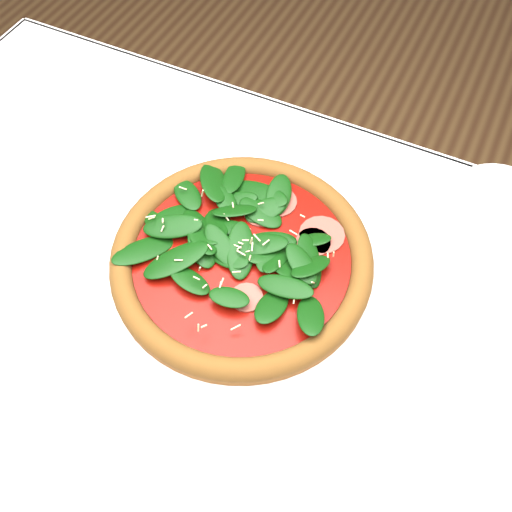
% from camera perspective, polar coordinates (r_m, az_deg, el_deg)
% --- Properties ---
extents(ground, '(6.00, 6.00, 0.00)m').
position_cam_1_polar(ground, '(1.42, -2.65, -20.31)').
color(ground, brown).
rests_on(ground, ground).
extents(dining_table, '(1.21, 0.81, 0.75)m').
position_cam_1_polar(dining_table, '(0.81, -4.46, -9.65)').
color(dining_table, white).
rests_on(dining_table, ground).
extents(plate, '(0.39, 0.39, 0.02)m').
position_cam_1_polar(plate, '(0.74, -1.41, -0.89)').
color(plate, white).
rests_on(plate, dining_table).
extents(pizza, '(0.34, 0.34, 0.04)m').
position_cam_1_polar(pizza, '(0.72, -1.44, 0.06)').
color(pizza, '#946023').
rests_on(pizza, plate).
extents(saucer_far, '(0.15, 0.15, 0.01)m').
position_cam_1_polar(saucer_far, '(0.88, 23.41, 4.85)').
color(saucer_far, white).
rests_on(saucer_far, dining_table).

